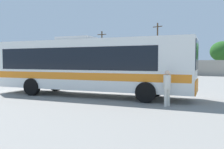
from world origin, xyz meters
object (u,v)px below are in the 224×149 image
(utility_pole_near, at_px, (157,47))
(utility_pole_far, at_px, (102,51))
(attendant_by_bus_door, at_px, (167,86))
(vendor_umbrella_near_gate_red, at_px, (28,63))
(roadside_tree_left, at_px, (103,48))
(parked_car_second_white, at_px, (128,70))
(coach_bus_white_orange, at_px, (88,64))
(parked_car_leftmost_grey, at_px, (96,69))
(parked_car_third_maroon, at_px, (166,71))
(roadside_tree_midleft, at_px, (164,47))
(roadside_tree_midright, at_px, (223,52))

(utility_pole_near, xyz_separation_m, utility_pole_far, (-10.78, -0.31, -0.38))
(utility_pole_near, bearing_deg, attendant_by_bus_door, -70.82)
(vendor_umbrella_near_gate_red, bearing_deg, roadside_tree_left, 101.50)
(attendant_by_bus_door, xyz_separation_m, vendor_umbrella_near_gate_red, (-16.37, 6.69, 1.01))
(attendant_by_bus_door, xyz_separation_m, parked_car_second_white, (-13.21, 23.80, -0.13))
(coach_bus_white_orange, distance_m, parked_car_leftmost_grey, 25.78)
(utility_pole_far, height_order, roadside_tree_left, utility_pole_far)
(attendant_by_bus_door, xyz_separation_m, parked_car_leftmost_grey, (-18.78, 23.12, -0.16))
(parked_car_leftmost_grey, relative_size, roadside_tree_left, 0.65)
(parked_car_third_maroon, xyz_separation_m, utility_pole_far, (-13.83, 5.00, 3.30))
(coach_bus_white_orange, xyz_separation_m, parked_car_second_white, (-8.01, 22.57, -1.08))
(roadside_tree_left, relative_size, roadside_tree_midleft, 1.02)
(coach_bus_white_orange, height_order, roadside_tree_midleft, roadside_tree_midleft)
(parked_car_leftmost_grey, xyz_separation_m, parked_car_third_maroon, (11.81, 0.38, -0.01))
(vendor_umbrella_near_gate_red, distance_m, utility_pole_near, 23.15)
(parked_car_leftmost_grey, xyz_separation_m, roadside_tree_left, (-2.19, 6.19, 3.88))
(coach_bus_white_orange, xyz_separation_m, parked_car_third_maroon, (-1.77, 22.27, -1.12))
(coach_bus_white_orange, height_order, roadside_tree_left, roadside_tree_left)
(roadside_tree_midright, bearing_deg, parked_car_second_white, -153.50)
(coach_bus_white_orange, xyz_separation_m, utility_pole_near, (-4.83, 27.58, 2.56))
(parked_car_second_white, xyz_separation_m, parked_car_third_maroon, (6.24, -0.30, -0.04))
(coach_bus_white_orange, height_order, utility_pole_near, utility_pole_near)
(utility_pole_near, xyz_separation_m, roadside_tree_midright, (9.95, 1.54, -0.83))
(utility_pole_far, distance_m, roadside_tree_left, 1.02)
(roadside_tree_midright, bearing_deg, parked_car_third_maroon, -135.16)
(attendant_by_bus_door, height_order, utility_pole_near, utility_pole_near)
(attendant_by_bus_door, relative_size, vendor_umbrella_near_gate_red, 0.73)
(attendant_by_bus_door, height_order, utility_pole_far, utility_pole_far)
(roadside_tree_left, xyz_separation_m, roadside_tree_midright, (20.89, 1.04, -1.04))
(attendant_by_bus_door, bearing_deg, roadside_tree_midright, 90.14)
(roadside_tree_midleft, bearing_deg, parked_car_leftmost_grey, -133.65)
(utility_pole_far, height_order, roadside_tree_midleft, utility_pole_far)
(coach_bus_white_orange, relative_size, utility_pole_far, 1.58)
(roadside_tree_left, distance_m, roadside_tree_midleft, 11.44)
(attendant_by_bus_door, bearing_deg, coach_bus_white_orange, 166.69)
(vendor_umbrella_near_gate_red, distance_m, parked_car_leftmost_grey, 16.65)
(attendant_by_bus_door, xyz_separation_m, roadside_tree_midright, (-0.08, 30.35, 2.68))
(parked_car_third_maroon, relative_size, utility_pole_far, 0.56)
(vendor_umbrella_near_gate_red, xyz_separation_m, parked_car_second_white, (3.16, 17.11, -1.14))
(parked_car_leftmost_grey, relative_size, parked_car_second_white, 1.01)
(roadside_tree_left, bearing_deg, roadside_tree_midleft, 15.55)
(utility_pole_far, xyz_separation_m, roadside_tree_left, (-0.17, 0.81, 0.59))
(vendor_umbrella_near_gate_red, height_order, parked_car_leftmost_grey, vendor_umbrella_near_gate_red)
(attendant_by_bus_door, bearing_deg, roadside_tree_midleft, 107.08)
(utility_pole_far, distance_m, roadside_tree_midright, 20.81)
(attendant_by_bus_door, relative_size, utility_pole_near, 0.19)
(roadside_tree_left, bearing_deg, vendor_umbrella_near_gate_red, -78.50)
(attendant_by_bus_door, height_order, parked_car_second_white, attendant_by_bus_door)
(parked_car_leftmost_grey, bearing_deg, vendor_umbrella_near_gate_red, -81.66)
(roadside_tree_midleft, distance_m, roadside_tree_midright, 10.13)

